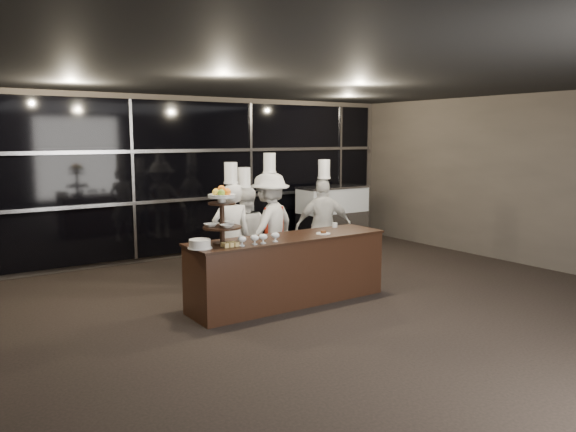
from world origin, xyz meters
TOP-DOWN VIEW (x-y plane):
  - room at (0.00, 0.00)m, footprint 10.00×10.00m
  - window_wall at (0.00, 4.94)m, footprint 8.60×0.10m
  - buffet_counter at (-0.28, 1.44)m, footprint 2.84×0.74m
  - display_stand at (-1.28, 1.44)m, footprint 0.48×0.48m
  - compotes at (-0.88, 1.22)m, footprint 0.60×0.11m
  - layer_cake at (-1.62, 1.39)m, footprint 0.30×0.30m
  - pastry_squares at (-1.27, 1.28)m, footprint 0.20×0.13m
  - small_plate at (0.24, 1.34)m, footprint 0.20×0.20m
  - chef_cup at (0.73, 1.69)m, footprint 0.08×0.08m
  - display_case at (2.80, 4.30)m, footprint 1.47×0.64m
  - chef_a at (-0.60, 2.45)m, footprint 0.65×0.49m
  - chef_b at (-0.25, 2.66)m, footprint 0.83×0.71m
  - chef_c at (0.21, 2.68)m, footprint 1.26×1.03m
  - chef_d at (1.08, 2.41)m, footprint 1.01×0.74m

SIDE VIEW (x-z plane):
  - buffet_counter at x=-0.28m, z-range 0.01..0.93m
  - display_case at x=2.80m, z-range 0.07..1.31m
  - chef_b at x=-0.25m, z-range -0.13..1.66m
  - chef_d at x=1.08m, z-range -0.13..1.76m
  - chef_a at x=-0.60m, z-range -0.12..1.77m
  - chef_c at x=0.21m, z-range -0.14..1.87m
  - small_plate at x=0.24m, z-range 0.91..0.96m
  - pastry_squares at x=-1.27m, z-range 0.92..0.97m
  - chef_cup at x=0.73m, z-range 0.92..0.99m
  - layer_cake at x=-1.62m, z-range 0.92..1.03m
  - compotes at x=-0.88m, z-range 0.94..1.06m
  - display_stand at x=-1.28m, z-range 0.97..1.71m
  - room at x=0.00m, z-range -3.50..6.50m
  - window_wall at x=0.00m, z-range 0.10..2.90m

